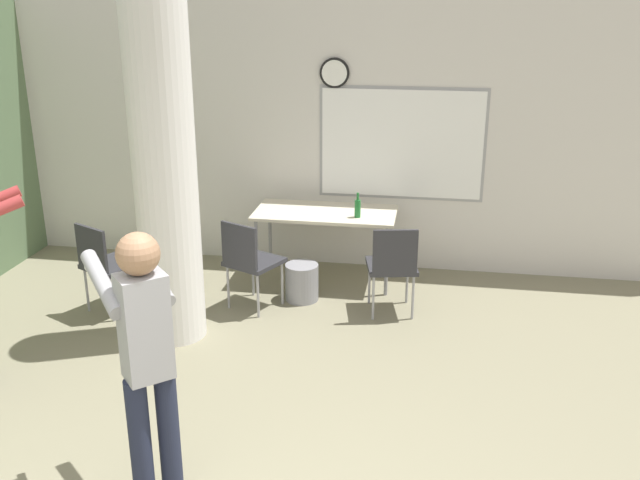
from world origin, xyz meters
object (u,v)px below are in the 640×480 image
(chair_near_pillar, at_px, (105,261))
(bottle_on_table, at_px, (358,208))
(folding_table, at_px, (325,217))
(chair_table_right, at_px, (393,263))
(chair_table_left, at_px, (249,258))
(person_playing_front, at_px, (145,351))

(chair_near_pillar, bearing_deg, bottle_on_table, 23.74)
(folding_table, bearing_deg, chair_table_right, -44.70)
(chair_table_left, relative_size, chair_table_right, 1.00)
(folding_table, distance_m, chair_table_right, 1.04)
(folding_table, bearing_deg, person_playing_front, -97.14)
(person_playing_front, bearing_deg, bottle_on_table, 76.96)
(folding_table, bearing_deg, chair_near_pillar, -149.18)
(bottle_on_table, height_order, chair_table_right, bottle_on_table)
(folding_table, xyz_separation_m, person_playing_front, (-0.44, -3.50, 0.31))
(bottle_on_table, height_order, chair_table_left, bottle_on_table)
(bottle_on_table, distance_m, person_playing_front, 3.45)
(chair_table_left, relative_size, person_playing_front, 0.52)
(bottle_on_table, xyz_separation_m, chair_near_pillar, (-2.19, -0.96, -0.32))
(folding_table, xyz_separation_m, bottle_on_table, (0.34, -0.14, 0.15))
(chair_near_pillar, height_order, person_playing_front, person_playing_front)
(chair_table_left, xyz_separation_m, chair_near_pillar, (-1.27, -0.29, 0.00))
(chair_table_left, distance_m, chair_table_right, 1.31)
(chair_table_left, bearing_deg, chair_near_pillar, -167.22)
(bottle_on_table, xyz_separation_m, chair_table_left, (-0.92, -0.68, -0.32))
(chair_table_left, distance_m, person_playing_front, 2.73)
(bottle_on_table, height_order, person_playing_front, person_playing_front)
(chair_table_left, height_order, person_playing_front, person_playing_front)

